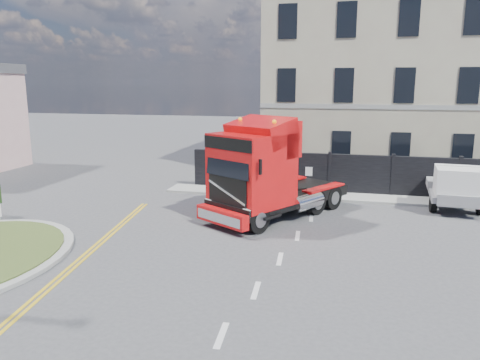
# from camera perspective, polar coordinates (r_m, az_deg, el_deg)

# --- Properties ---
(ground) EXTENTS (120.00, 120.00, 0.00)m
(ground) POSITION_cam_1_polar(r_m,az_deg,el_deg) (16.01, -5.52, -8.17)
(ground) COLOR #424244
(ground) RESTS_ON ground
(hoarding_fence) EXTENTS (18.80, 0.25, 2.00)m
(hoarding_fence) POSITION_cam_1_polar(r_m,az_deg,el_deg) (23.70, 16.99, 0.46)
(hoarding_fence) COLOR black
(hoarding_fence) RESTS_ON ground
(georgian_building) EXTENTS (12.30, 10.30, 12.80)m
(georgian_building) POSITION_cam_1_polar(r_m,az_deg,el_deg) (30.74, 15.66, 11.99)
(georgian_building) COLOR #B8B392
(georgian_building) RESTS_ON ground
(pavement_far) EXTENTS (20.00, 1.60, 0.12)m
(pavement_far) POSITION_cam_1_polar(r_m,az_deg,el_deg) (22.98, 15.61, -2.20)
(pavement_far) COLOR gray
(pavement_far) RESTS_ON ground
(truck) EXTENTS (5.65, 6.98, 4.01)m
(truck) POSITION_cam_1_polar(r_m,az_deg,el_deg) (18.67, 2.79, 0.50)
(truck) COLOR black
(truck) RESTS_ON ground
(flatbed_pickup) EXTENTS (2.27, 4.87, 1.97)m
(flatbed_pickup) POSITION_cam_1_polar(r_m,az_deg,el_deg) (22.22, 24.78, -0.69)
(flatbed_pickup) COLOR gray
(flatbed_pickup) RESTS_ON ground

